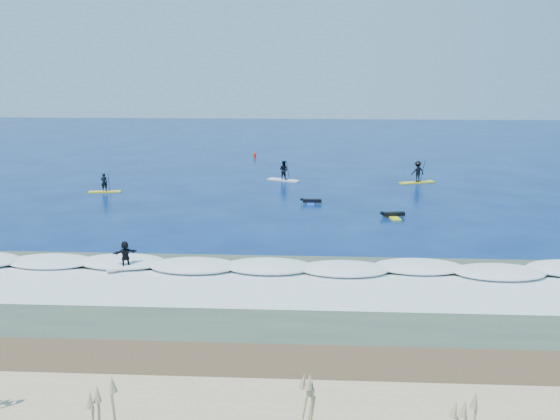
# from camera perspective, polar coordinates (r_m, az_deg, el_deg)

# --- Properties ---
(ground) EXTENTS (160.00, 160.00, 0.00)m
(ground) POSITION_cam_1_polar(r_m,az_deg,el_deg) (42.96, -1.42, -1.15)
(ground) COLOR #03164A
(ground) RESTS_ON ground
(wet_sand_strip) EXTENTS (90.00, 5.00, 0.08)m
(wet_sand_strip) POSITION_cam_1_polar(r_m,az_deg,el_deg) (22.93, -5.84, -14.76)
(wet_sand_strip) COLOR brown
(wet_sand_strip) RESTS_ON ground
(shallow_water) EXTENTS (90.00, 13.00, 0.01)m
(shallow_water) POSITION_cam_1_polar(r_m,az_deg,el_deg) (29.68, -3.59, -7.94)
(shallow_water) COLOR #344637
(shallow_water) RESTS_ON ground
(breaking_wave) EXTENTS (40.00, 6.00, 0.30)m
(breaking_wave) POSITION_cam_1_polar(r_m,az_deg,el_deg) (33.42, -2.79, -5.45)
(breaking_wave) COLOR white
(breaking_wave) RESTS_ON ground
(whitewater) EXTENTS (34.00, 5.00, 0.02)m
(whitewater) POSITION_cam_1_polar(r_m,az_deg,el_deg) (30.61, -3.37, -7.27)
(whitewater) COLOR silver
(whitewater) RESTS_ON ground
(dune_grass) EXTENTS (40.00, 4.00, 1.70)m
(dune_grass) POSITION_cam_1_polar(r_m,az_deg,el_deg) (17.32, -8.93, -17.87)
(dune_grass) COLOR tan
(dune_grass) RESTS_ON dune
(sup_paddler_left) EXTENTS (2.73, 1.08, 1.87)m
(sup_paddler_left) POSITION_cam_1_polar(r_m,az_deg,el_deg) (54.83, -15.76, 2.17)
(sup_paddler_left) COLOR yellow
(sup_paddler_left) RESTS_ON ground
(sup_paddler_center) EXTENTS (3.12, 2.00, 2.16)m
(sup_paddler_center) POSITION_cam_1_polar(r_m,az_deg,el_deg) (58.02, 0.33, 3.50)
(sup_paddler_center) COLOR white
(sup_paddler_center) RESTS_ON ground
(sup_paddler_right) EXTENTS (3.42, 2.01, 2.35)m
(sup_paddler_right) POSITION_cam_1_polar(r_m,az_deg,el_deg) (58.19, 12.47, 3.32)
(sup_paddler_right) COLOR gold
(sup_paddler_right) RESTS_ON ground
(prone_paddler_near) EXTENTS (1.81, 2.35, 0.48)m
(prone_paddler_near) POSITION_cam_1_polar(r_m,az_deg,el_deg) (45.11, 10.23, -0.44)
(prone_paddler_near) COLOR yellow
(prone_paddler_near) RESTS_ON ground
(prone_paddler_far) EXTENTS (1.68, 2.12, 0.44)m
(prone_paddler_far) POSITION_cam_1_polar(r_m,az_deg,el_deg) (48.74, 2.86, 0.78)
(prone_paddler_far) COLOR blue
(prone_paddler_far) RESTS_ON ground
(wave_surfer) EXTENTS (2.11, 1.44, 1.50)m
(wave_surfer) POSITION_cam_1_polar(r_m,az_deg,el_deg) (33.88, -13.96, -4.08)
(wave_surfer) COLOR silver
(wave_surfer) RESTS_ON breaking_wave
(marker_buoy) EXTENTS (0.32, 0.32, 0.76)m
(marker_buoy) POSITION_cam_1_polar(r_m,az_deg,el_deg) (71.92, -2.34, 5.04)
(marker_buoy) COLOR red
(marker_buoy) RESTS_ON ground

